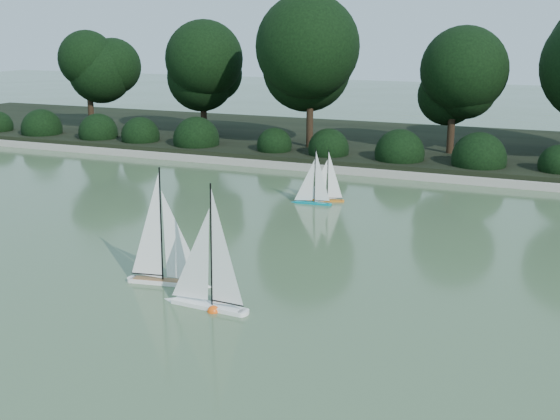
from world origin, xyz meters
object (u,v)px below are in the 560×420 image
(sailboat_white_b, at_px, (172,266))
(sailboat_teal, at_px, (310,194))
(race_buoy, at_px, (213,312))
(sailboat_white_a, at_px, (202,286))
(sailboat_orange, at_px, (323,193))

(sailboat_white_b, height_order, sailboat_teal, sailboat_white_b)
(sailboat_teal, relative_size, race_buoy, 7.58)
(sailboat_white_b, xyz_separation_m, race_buoy, (1.06, -0.70, -0.29))
(sailboat_white_a, relative_size, race_buoy, 10.99)
(sailboat_orange, bearing_deg, sailboat_white_a, -86.31)
(sailboat_white_a, bearing_deg, sailboat_white_b, 144.42)
(sailboat_orange, xyz_separation_m, race_buoy, (0.63, -6.38, -0.20))
(sailboat_white_b, bearing_deg, race_buoy, -33.49)
(sailboat_white_a, distance_m, sailboat_teal, 6.03)
(sailboat_orange, distance_m, sailboat_teal, 0.35)
(sailboat_white_a, xyz_separation_m, sailboat_orange, (-0.40, 6.27, -0.10))
(sailboat_white_a, bearing_deg, sailboat_teal, 95.83)
(race_buoy, bearing_deg, sailboat_white_b, 146.51)
(sailboat_white_b, xyz_separation_m, sailboat_teal, (0.22, 5.41, -0.09))
(sailboat_teal, height_order, race_buoy, sailboat_teal)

